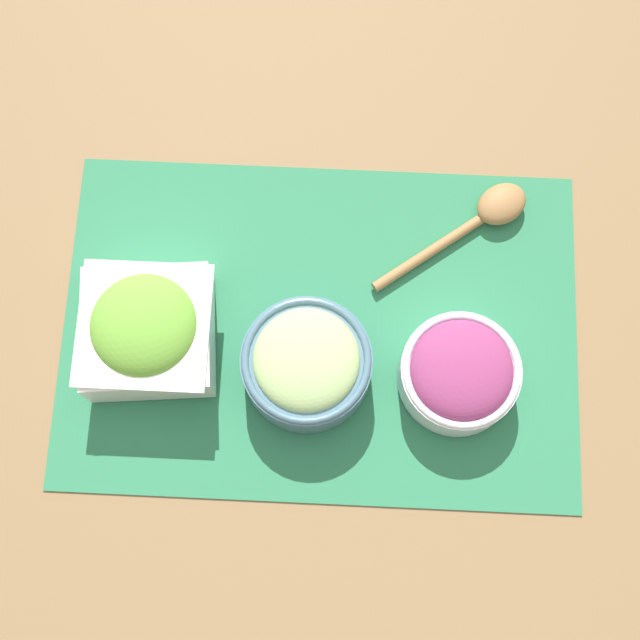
{
  "coord_description": "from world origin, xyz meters",
  "views": [
    {
      "loc": [
        -0.01,
        0.26,
        0.97
      ],
      "look_at": [
        0.0,
        0.0,
        0.03
      ],
      "focal_mm": 50.0,
      "sensor_mm": 36.0,
      "label": 1
    }
  ],
  "objects": [
    {
      "name": "cucumber_bowl",
      "position": [
        0.01,
        0.05,
        0.04
      ],
      "size": [
        0.14,
        0.14,
        0.07
      ],
      "color": "slate",
      "rests_on": "placemat"
    },
    {
      "name": "wooden_spoon",
      "position": [
        -0.18,
        -0.14,
        0.02
      ],
      "size": [
        0.19,
        0.15,
        0.03
      ],
      "color": "#9E7042",
      "rests_on": "placemat"
    },
    {
      "name": "lettuce_bowl",
      "position": [
        0.18,
        0.02,
        0.05
      ],
      "size": [
        0.15,
        0.15,
        0.09
      ],
      "color": "white",
      "rests_on": "placemat"
    },
    {
      "name": "placemat",
      "position": [
        0.0,
        0.0,
        0.0
      ],
      "size": [
        0.58,
        0.39,
        0.0
      ],
      "color": "#2D7A51",
      "rests_on": "ground_plane"
    },
    {
      "name": "onion_bowl",
      "position": [
        -0.15,
        0.05,
        0.04
      ],
      "size": [
        0.13,
        0.13,
        0.07
      ],
      "color": "silver",
      "rests_on": "placemat"
    },
    {
      "name": "ground_plane",
      "position": [
        0.0,
        0.0,
        0.0
      ],
      "size": [
        3.0,
        3.0,
        0.0
      ],
      "primitive_type": "plane",
      "color": "olive"
    }
  ]
}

